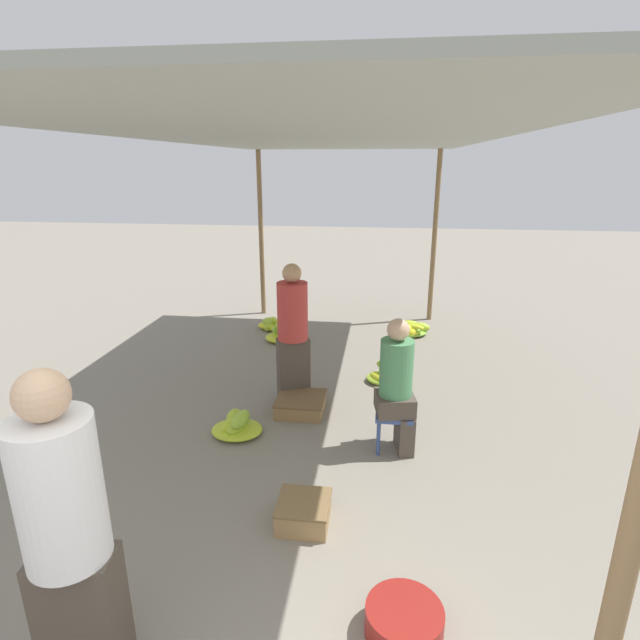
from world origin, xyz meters
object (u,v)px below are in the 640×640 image
vendor_foreground (68,539)px  shopper_walking_mid (293,331)px  banana_pile_left_2 (271,324)px  banana_pile_right_0 (385,375)px  banana_pile_left_0 (285,334)px  banana_pile_left_1 (237,426)px  basin_black (404,622)px  stool (394,419)px  banana_pile_right_1 (411,330)px  crate_near (301,404)px  vendor_seated (398,384)px  crate_mid (304,512)px

vendor_foreground → shopper_walking_mid: size_ratio=1.13×
banana_pile_left_2 → banana_pile_right_0: banana_pile_right_0 is taller
banana_pile_left_0 → banana_pile_left_1: bearing=-88.8°
basin_black → banana_pile_right_0: banana_pile_right_0 is taller
stool → banana_pile_left_1: stool is taller
basin_black → banana_pile_left_2: 5.65m
basin_black → banana_pile_left_2: bearing=110.4°
vendor_foreground → banana_pile_left_2: vendor_foreground is taller
stool → banana_pile_right_1: size_ratio=0.60×
banana_pile_right_1 → stool: bearing=-95.4°
banana_pile_right_0 → crate_near: banana_pile_right_0 is taller
banana_pile_right_1 → shopper_walking_mid: shopper_walking_mid is taller
banana_pile_left_1 → banana_pile_right_1: bearing=60.6°
crate_near → vendor_foreground: bearing=-100.4°
vendor_foreground → basin_black: vendor_foreground is taller
banana_pile_right_1 → vendor_seated: bearing=-95.1°
basin_black → banana_pile_left_0: (-1.63, 4.76, 0.01)m
banana_pile_right_0 → banana_pile_right_1: bearing=78.1°
banana_pile_right_0 → crate_mid: bearing=-102.7°
stool → banana_pile_right_0: size_ratio=0.81×
banana_pile_left_0 → vendor_foreground: bearing=-89.5°
vendor_seated → banana_pile_right_0: bearing=93.7°
stool → banana_pile_left_0: size_ratio=0.63×
vendor_seated → banana_pile_right_1: bearing=84.9°
banana_pile_left_0 → shopper_walking_mid: (0.48, -1.91, 0.71)m
vendor_seated → banana_pile_left_2: vendor_seated is taller
banana_pile_right_1 → crate_mid: (-0.98, -4.45, 0.01)m
basin_black → crate_near: 2.76m
vendor_foreground → crate_mid: (0.88, 1.33, -0.82)m
vendor_seated → banana_pile_left_0: 3.28m
stool → banana_pile_left_0: (-1.58, 2.80, -0.21)m
vendor_seated → banana_pile_left_2: (-1.94, 3.33, -0.58)m
crate_near → banana_pile_right_0: bearing=44.1°
stool → crate_near: size_ratio=0.73×
banana_pile_right_1 → banana_pile_left_0: bearing=-164.6°
stool → crate_mid: stool is taller
vendor_foreground → banana_pile_left_1: (0.01, 2.52, -0.83)m
banana_pile_left_2 → shopper_walking_mid: bearing=-71.5°
vendor_seated → banana_pile_right_0: size_ratio=2.74×
vendor_seated → crate_mid: bearing=-121.2°
vendor_seated → shopper_walking_mid: 1.44m
banana_pile_left_0 → banana_pile_right_1: bearing=15.4°
vendor_seated → basin_black: size_ratio=2.87×
stool → vendor_foreground: bearing=-122.1°
vendor_seated → basin_black: vendor_seated is taller
vendor_seated → basin_black: 2.04m
stool → banana_pile_left_1: size_ratio=0.75×
banana_pile_left_2 → banana_pile_right_0: 2.61m
stool → vendor_seated: vendor_seated is taller
basin_black → crate_mid: crate_mid is taller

